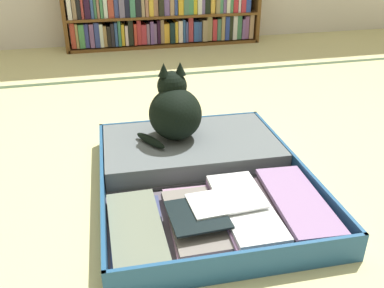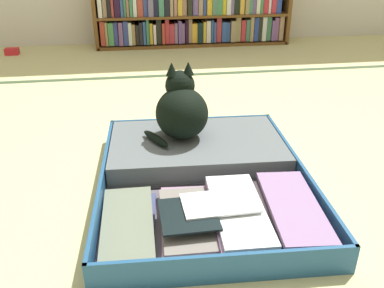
% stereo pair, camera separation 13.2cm
% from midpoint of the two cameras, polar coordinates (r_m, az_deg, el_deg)
% --- Properties ---
extents(ground_plane, '(10.00, 10.00, 0.00)m').
position_cam_midpoint_polar(ground_plane, '(1.52, 8.93, -6.01)').
color(ground_plane, '#C9C286').
extents(tatami_border, '(4.80, 0.05, 0.00)m').
position_cam_midpoint_polar(tatami_border, '(2.77, 0.69, 9.61)').
color(tatami_border, '#394C31').
rests_on(tatami_border, ground_plane).
extents(bookshelf, '(1.62, 0.25, 0.71)m').
position_cam_midpoint_polar(bookshelf, '(3.55, 1.13, 19.13)').
color(bookshelf, brown).
rests_on(bookshelf, ground_plane).
extents(open_suitcase, '(0.76, 0.94, 0.09)m').
position_cam_midpoint_polar(open_suitcase, '(1.53, 4.16, -3.93)').
color(open_suitcase, '#214F7D').
rests_on(open_suitcase, ground_plane).
extents(black_cat, '(0.27, 0.24, 0.30)m').
position_cam_midpoint_polar(black_cat, '(1.63, 0.81, 4.71)').
color(black_cat, black).
rests_on(black_cat, open_suitcase).
extents(small_red_pouch, '(0.10, 0.07, 0.05)m').
position_cam_midpoint_polar(small_red_pouch, '(3.54, -22.75, 11.77)').
color(small_red_pouch, red).
rests_on(small_red_pouch, ground_plane).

